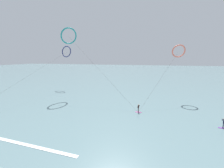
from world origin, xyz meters
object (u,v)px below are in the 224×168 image
(surfer_violet, at_px, (223,124))
(kite_coral, at_px, (179,51))
(kite_navy, at_px, (66,52))
(surfer_magenta, at_px, (138,109))
(kite_teal, at_px, (69,36))

(surfer_violet, relative_size, kite_coral, 0.12)
(kite_navy, bearing_deg, surfer_magenta, -24.54)
(kite_navy, relative_size, kite_teal, 1.55)
(kite_coral, xyz_separation_m, kite_teal, (-30.15, -3.76, 4.45))
(surfer_magenta, bearing_deg, surfer_violet, -95.91)
(kite_coral, bearing_deg, surfer_magenta, 47.23)
(surfer_magenta, bearing_deg, kite_teal, 72.54)
(surfer_violet, distance_m, surfer_magenta, 13.95)
(surfer_violet, height_order, kite_coral, kite_coral)
(surfer_violet, height_order, surfer_magenta, same)
(surfer_magenta, xyz_separation_m, kite_coral, (9.11, 13.44, 12.01))
(surfer_magenta, distance_m, kite_coral, 20.19)
(kite_navy, distance_m, kite_teal, 12.02)
(kite_coral, bearing_deg, surfer_violet, 96.44)
(surfer_magenta, distance_m, kite_navy, 35.84)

